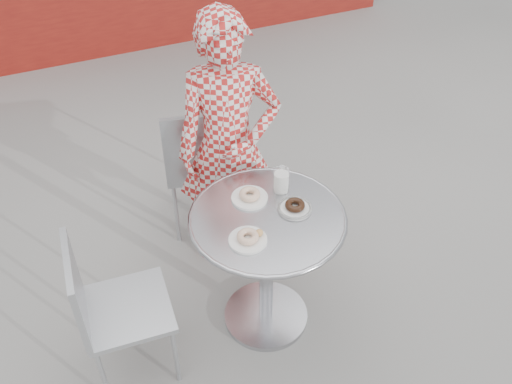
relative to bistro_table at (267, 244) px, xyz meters
name	(u,v)px	position (x,y,z in m)	size (l,w,h in m)	color
ground	(265,317)	(-0.01, 0.00, -0.60)	(60.00, 60.00, 0.00)	gray
bistro_table	(267,244)	(0.00, 0.00, 0.00)	(0.79, 0.79, 0.80)	silver
chair_far	(203,185)	(-0.04, 0.93, -0.31)	(0.55, 0.56, 0.97)	#AEB1B6
chair_left	(130,332)	(-0.77, 0.01, -0.33)	(0.46, 0.45, 0.89)	#AEB1B6
seated_person	(229,148)	(0.03, 0.60, 0.20)	(0.59, 0.39, 1.61)	#B11C1B
plate_far	(250,196)	(-0.03, 0.16, 0.21)	(0.19, 0.19, 0.05)	white
plate_near	(248,238)	(-0.15, -0.11, 0.21)	(0.18, 0.18, 0.05)	white
plate_checker	(295,207)	(0.15, 0.00, 0.21)	(0.17, 0.17, 0.05)	white
milk_cup	(281,181)	(0.15, 0.15, 0.26)	(0.08, 0.08, 0.13)	white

